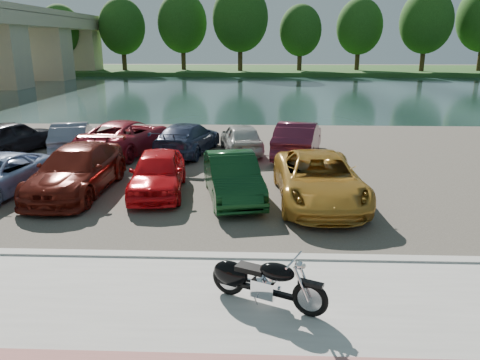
{
  "coord_description": "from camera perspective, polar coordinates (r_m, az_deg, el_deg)",
  "views": [
    {
      "loc": [
        -0.2,
        -7.76,
        4.83
      ],
      "look_at": [
        -0.69,
        4.8,
        1.1
      ],
      "focal_mm": 35.0,
      "sensor_mm": 36.0,
      "label": 1
    }
  ],
  "objects": [
    {
      "name": "kerb",
      "position": [
        10.86,
        3.13,
        -9.49
      ],
      "size": [
        60.0,
        0.3,
        0.14
      ],
      "primitive_type": "cube",
      "color": "#ABA8A1",
      "rests_on": "ground"
    },
    {
      "name": "far_bank",
      "position": [
        79.89,
        2.44,
        13.25
      ],
      "size": [
        120.0,
        24.0,
        0.6
      ],
      "primitive_type": "cube",
      "color": "#21481A",
      "rests_on": "ground"
    },
    {
      "name": "car_13",
      "position": [
        20.3,
        7.07,
        4.96
      ],
      "size": [
        2.54,
        4.88,
        1.53
      ],
      "primitive_type": "imported",
      "rotation": [
        0.0,
        0.0,
        2.93
      ],
      "color": "#561629",
      "rests_on": "parking_lot"
    },
    {
      "name": "car_9",
      "position": [
        22.13,
        -19.81,
        4.89
      ],
      "size": [
        2.55,
        4.49,
        1.4
      ],
      "primitive_type": "imported",
      "rotation": [
        0.0,
        0.0,
        3.41
      ],
      "color": "slate",
      "rests_on": "parking_lot"
    },
    {
      "name": "far_trees",
      "position": [
        73.74,
        6.1,
        18.49
      ],
      "size": [
        70.25,
        10.68,
        12.52
      ],
      "color": "#362713",
      "rests_on": "far_bank"
    },
    {
      "name": "car_10",
      "position": [
        21.5,
        -13.7,
        5.19
      ],
      "size": [
        3.66,
        5.76,
        1.48
      ],
      "primitive_type": "imported",
      "rotation": [
        0.0,
        0.0,
        2.9
      ],
      "color": "maroon",
      "rests_on": "parking_lot"
    },
    {
      "name": "river",
      "position": [
        48.01,
        2.51,
        10.73
      ],
      "size": [
        120.0,
        40.0,
        0.0
      ],
      "primitive_type": "cube",
      "color": "#1B302F",
      "rests_on": "ground"
    },
    {
      "name": "car_11",
      "position": [
        20.86,
        -6.44,
        5.07
      ],
      "size": [
        2.8,
        5.01,
        1.37
      ],
      "primitive_type": "imported",
      "rotation": [
        0.0,
        0.0,
        2.95
      ],
      "color": "#293250",
      "rests_on": "parking_lot"
    },
    {
      "name": "promenade",
      "position": [
        8.28,
        3.42,
        -18.75
      ],
      "size": [
        60.0,
        6.0,
        0.1
      ],
      "primitive_type": "cube",
      "color": "#ABA8A1",
      "rests_on": "ground"
    },
    {
      "name": "car_5",
      "position": [
        14.72,
        -0.93,
        0.41
      ],
      "size": [
        2.3,
        4.48,
        1.41
      ],
      "primitive_type": "imported",
      "rotation": [
        0.0,
        0.0,
        0.2
      ],
      "color": "#0F3818",
      "rests_on": "parking_lot"
    },
    {
      "name": "car_6",
      "position": [
        14.53,
        9.59,
        0.13
      ],
      "size": [
        2.67,
        5.46,
        1.49
      ],
      "primitive_type": "imported",
      "rotation": [
        0.0,
        0.0,
        0.04
      ],
      "color": "#B58129",
      "rests_on": "parking_lot"
    },
    {
      "name": "car_12",
      "position": [
        20.95,
        0.15,
        5.17
      ],
      "size": [
        2.3,
        4.15,
        1.33
      ],
      "primitive_type": "imported",
      "rotation": [
        0.0,
        0.0,
        3.33
      ],
      "color": "#B7B8B3",
      "rests_on": "parking_lot"
    },
    {
      "name": "parking_lot",
      "position": [
        19.37,
        2.77,
        2.12
      ],
      "size": [
        60.0,
        18.0,
        0.04
      ],
      "primitive_type": "cube",
      "color": "#474339",
      "rests_on": "ground"
    },
    {
      "name": "car_8",
      "position": [
        23.15,
        -26.05,
        4.75
      ],
      "size": [
        3.15,
        4.66,
        1.47
      ],
      "primitive_type": "imported",
      "rotation": [
        0.0,
        0.0,
        2.78
      ],
      "color": "black",
      "rests_on": "parking_lot"
    },
    {
      "name": "car_4",
      "position": [
        15.46,
        -10.0,
        0.93
      ],
      "size": [
        2.05,
        4.27,
        1.41
      ],
      "primitive_type": "imported",
      "rotation": [
        0.0,
        0.0,
        0.1
      ],
      "color": "red",
      "rests_on": "parking_lot"
    },
    {
      "name": "ground",
      "position": [
        9.14,
        3.29,
        -15.39
      ],
      "size": [
        200.0,
        200.0,
        0.0
      ],
      "primitive_type": "plane",
      "color": "#595447",
      "rests_on": "ground"
    },
    {
      "name": "motorcycle",
      "position": [
        8.93,
        2.1,
        -12.04
      ],
      "size": [
        2.19,
        1.19,
        1.05
      ],
      "rotation": [
        0.0,
        0.0,
        -0.43
      ],
      "color": "black",
      "rests_on": "promenade"
    },
    {
      "name": "car_3",
      "position": [
        16.19,
        -19.28,
        1.14
      ],
      "size": [
        2.25,
        5.25,
        1.51
      ],
      "primitive_type": "imported",
      "rotation": [
        0.0,
        0.0,
        -0.03
      ],
      "color": "#5B140D",
      "rests_on": "parking_lot"
    }
  ]
}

